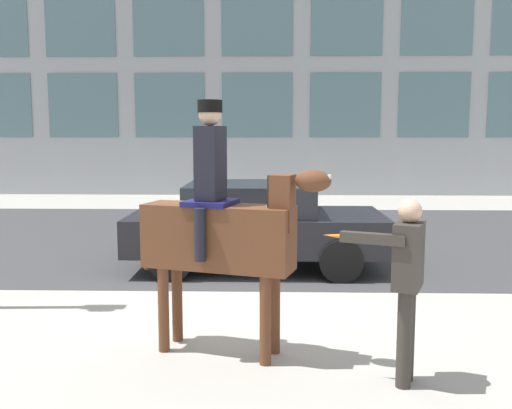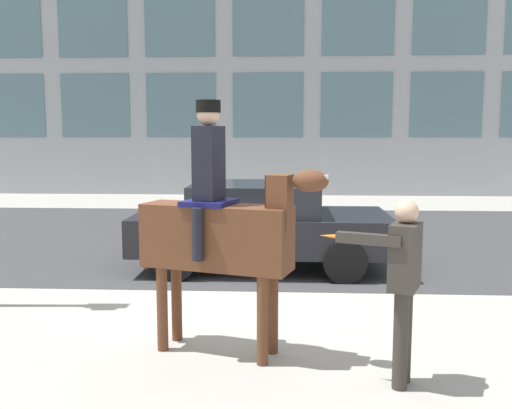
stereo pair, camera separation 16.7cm
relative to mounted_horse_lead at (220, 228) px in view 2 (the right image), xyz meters
name	(u,v)px [view 2 (the right image)]	position (x,y,z in m)	size (l,w,h in m)	color
ground_plane	(235,302)	(-0.01, 1.69, -1.26)	(80.00, 80.00, 0.00)	#9E9B93
road_surface	(255,236)	(-0.01, 6.44, -1.26)	(24.22, 8.50, 0.01)	#38383A
mounted_horse_lead	(220,228)	(0.00, 0.00, 0.00)	(1.89, 0.85, 2.50)	#59331E
pedestrian_bystander	(402,278)	(1.65, -0.67, -0.30)	(0.91, 0.45, 1.63)	#332D28
street_car_near_lane	(260,224)	(0.23, 3.64, -0.53)	(4.05, 2.01, 1.38)	black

